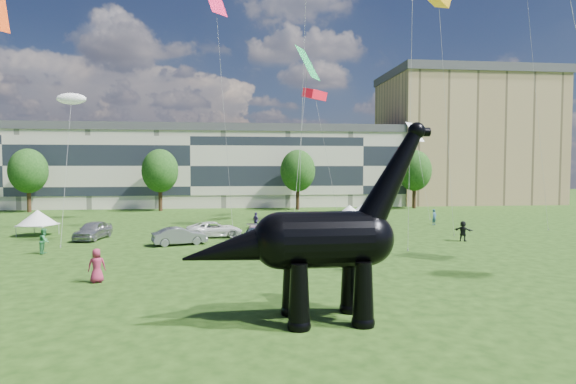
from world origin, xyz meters
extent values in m
plane|color=#16330C|center=(0.00, 0.00, 0.00)|extent=(220.00, 220.00, 0.00)
cube|color=beige|center=(-8.00, 62.00, 6.00)|extent=(78.00, 11.00, 12.00)
cube|color=tan|center=(40.00, 65.00, 11.00)|extent=(28.00, 18.00, 22.00)
cylinder|color=#382314|center=(-30.00, 53.00, 1.60)|extent=(0.56, 0.56, 3.20)
ellipsoid|color=#14380F|center=(-30.00, 53.00, 6.32)|extent=(5.20, 5.20, 6.24)
cylinder|color=#382314|center=(-12.00, 53.00, 1.60)|extent=(0.56, 0.56, 3.20)
ellipsoid|color=#14380F|center=(-12.00, 53.00, 6.32)|extent=(5.20, 5.20, 6.24)
cylinder|color=#382314|center=(8.00, 53.00, 1.60)|extent=(0.56, 0.56, 3.20)
ellipsoid|color=#14380F|center=(8.00, 53.00, 6.32)|extent=(5.20, 5.20, 6.24)
cylinder|color=#382314|center=(26.00, 53.00, 1.60)|extent=(0.56, 0.56, 3.20)
ellipsoid|color=#14380F|center=(26.00, 53.00, 6.32)|extent=(5.20, 5.20, 6.24)
cone|color=black|center=(1.02, 0.53, 1.30)|extent=(0.92, 0.92, 2.60)
sphere|color=black|center=(1.02, 0.53, 0.16)|extent=(0.95, 0.95, 0.95)
cone|color=black|center=(0.96, 2.44, 1.30)|extent=(0.92, 0.92, 2.60)
sphere|color=black|center=(0.96, 2.44, 0.16)|extent=(0.95, 0.95, 0.95)
cone|color=black|center=(3.62, 0.62, 1.30)|extent=(0.92, 0.92, 2.60)
sphere|color=black|center=(3.62, 0.62, 0.16)|extent=(0.95, 0.95, 0.95)
cone|color=black|center=(3.55, 2.52, 1.30)|extent=(0.92, 0.92, 2.60)
sphere|color=black|center=(3.55, 2.52, 0.16)|extent=(0.95, 0.95, 0.95)
cylinder|color=black|center=(2.20, 1.52, 3.37)|extent=(3.71, 2.45, 2.34)
sphere|color=black|center=(0.38, 1.46, 3.37)|extent=(2.34, 2.34, 2.34)
sphere|color=black|center=(4.02, 1.58, 3.37)|extent=(2.25, 2.25, 2.25)
cone|color=black|center=(5.07, 1.62, 5.88)|extent=(3.30, 1.40, 4.58)
sphere|color=black|center=(6.13, 1.65, 7.87)|extent=(0.73, 0.73, 0.73)
cylinder|color=black|center=(6.39, 1.66, 7.82)|extent=(0.62, 0.40, 0.38)
cone|color=black|center=(-1.40, 1.41, 3.09)|extent=(4.63, 1.97, 2.54)
imported|color=#A4A5A8|center=(-13.79, 25.76, 0.80)|extent=(2.69, 4.98, 1.61)
imported|color=slate|center=(-5.91, 21.88, 0.72)|extent=(4.62, 2.78, 1.44)
imported|color=white|center=(-3.24, 25.94, 0.70)|extent=(5.35, 3.20, 1.39)
imported|color=#595960|center=(0.39, 20.74, 0.78)|extent=(2.46, 5.49, 1.56)
cube|color=white|center=(9.54, 27.08, 1.13)|extent=(3.75, 3.75, 0.12)
cone|color=white|center=(9.54, 27.08, 1.95)|extent=(4.75, 4.75, 1.54)
cylinder|color=#999999|center=(8.51, 25.33, 0.56)|extent=(0.06, 0.06, 1.13)
cylinder|color=#999999|center=(11.29, 26.05, 0.56)|extent=(0.06, 0.06, 1.13)
cylinder|color=#999999|center=(7.79, 28.11, 0.56)|extent=(0.06, 0.06, 1.13)
cylinder|color=#999999|center=(10.57, 28.83, 0.56)|extent=(0.06, 0.06, 1.13)
cube|color=white|center=(12.44, 32.58, 1.04)|extent=(3.51, 3.51, 0.11)
cone|color=white|center=(12.44, 32.58, 1.79)|extent=(4.45, 4.45, 1.41)
cylinder|color=#999999|center=(10.80, 31.69, 0.52)|extent=(0.06, 0.06, 1.04)
cylinder|color=#999999|center=(13.32, 30.94, 0.52)|extent=(0.06, 0.06, 1.04)
cylinder|color=#999999|center=(11.55, 34.21, 0.52)|extent=(0.06, 0.06, 1.04)
cylinder|color=#999999|center=(14.07, 33.46, 0.52)|extent=(0.06, 0.06, 1.04)
cube|color=silver|center=(-19.53, 28.73, 0.99)|extent=(3.27, 3.27, 0.11)
cone|color=silver|center=(-19.53, 28.73, 1.72)|extent=(4.14, 4.14, 1.36)
cylinder|color=#999999|center=(-21.05, 27.80, 0.50)|extent=(0.05, 0.05, 0.99)
cylinder|color=#999999|center=(-18.59, 27.20, 0.50)|extent=(0.05, 0.05, 0.99)
cylinder|color=#999999|center=(-20.46, 30.26, 0.50)|extent=(0.05, 0.05, 0.99)
cylinder|color=#999999|center=(-18.00, 29.66, 0.50)|extent=(0.05, 0.05, 0.99)
imported|color=#296899|center=(5.77, 10.76, 0.83)|extent=(0.56, 0.70, 1.66)
imported|color=#378B4F|center=(-15.29, 18.91, 0.94)|extent=(0.74, 0.93, 1.88)
imported|color=black|center=(18.01, 21.13, 0.87)|extent=(1.50, 1.52, 1.75)
imported|color=#942544|center=(-8.99, 9.33, 0.95)|extent=(1.05, 0.82, 1.89)
imported|color=#43316F|center=(0.75, 31.15, 0.86)|extent=(0.88, 1.08, 1.72)
imported|color=brown|center=(8.07, 19.16, 0.82)|extent=(1.09, 0.66, 1.65)
imported|color=#2E5274|center=(20.40, 32.56, 0.86)|extent=(0.75, 0.69, 1.71)
cube|color=#FA1026|center=(8.09, 38.66, 14.89)|extent=(3.35, 3.53, 1.30)
ellipsoid|color=silver|center=(-16.45, 29.23, 12.69)|extent=(2.87, 2.59, 1.05)
plane|color=#179543|center=(5.69, 28.59, 16.36)|extent=(3.27, 3.98, 3.19)
plane|color=red|center=(-3.48, 40.83, 25.97)|extent=(3.52, 3.64, 3.33)
plane|color=silver|center=(22.77, 44.65, 11.05)|extent=(3.50, 3.49, 2.61)
camera|label=1|loc=(-1.50, -17.82, 6.36)|focal=30.00mm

